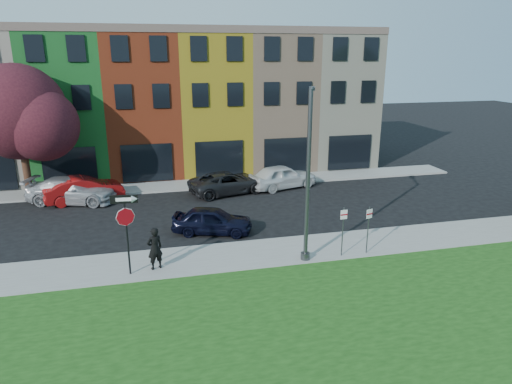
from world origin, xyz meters
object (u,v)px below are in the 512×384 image
object	(u,v)px
stop_sign	(126,219)
street_lamp	(308,176)
man	(155,248)
sedan_near	(212,220)

from	to	relation	value
stop_sign	street_lamp	distance (m)	7.59
stop_sign	street_lamp	xyz separation A→B (m)	(7.48, -0.14, 1.29)
stop_sign	man	world-z (taller)	stop_sign
stop_sign	man	xyz separation A→B (m)	(1.04, 0.25, -1.48)
sedan_near	street_lamp	world-z (taller)	street_lamp
man	street_lamp	xyz separation A→B (m)	(6.44, -0.39, 2.77)
street_lamp	sedan_near	bearing A→B (deg)	152.94
stop_sign	sedan_near	distance (m)	5.83
man	stop_sign	bearing A→B (deg)	-9.06
man	sedan_near	size ratio (longest dim) A/B	0.42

